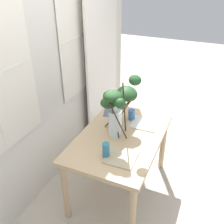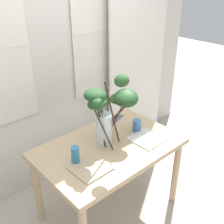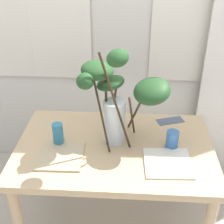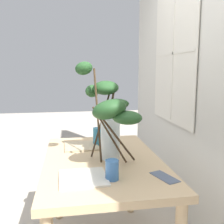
# 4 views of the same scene
# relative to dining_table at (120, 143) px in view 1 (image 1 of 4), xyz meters

# --- Properties ---
(ground) EXTENTS (14.00, 14.00, 0.00)m
(ground) POSITION_rel_dining_table_xyz_m (0.00, 0.00, -0.66)
(ground) COLOR #B7AD9E
(back_wall_with_windows) EXTENTS (4.15, 0.14, 3.09)m
(back_wall_with_windows) POSITION_rel_dining_table_xyz_m (0.00, 0.88, 0.89)
(back_wall_with_windows) COLOR beige
(back_wall_with_windows) RESTS_ON ground
(curtain_sheer_side) EXTENTS (0.94, 0.03, 2.32)m
(curtain_sheer_side) POSITION_rel_dining_table_xyz_m (1.13, 0.73, 0.50)
(curtain_sheer_side) COLOR silver
(curtain_sheer_side) RESTS_ON ground
(dining_table) EXTENTS (1.25, 0.82, 0.76)m
(dining_table) POSITION_rel_dining_table_xyz_m (0.00, 0.00, 0.00)
(dining_table) COLOR tan
(dining_table) RESTS_ON ground
(vase_with_branches) EXTENTS (0.59, 0.43, 0.70)m
(vase_with_branches) POSITION_rel_dining_table_xyz_m (0.05, 0.04, 0.43)
(vase_with_branches) COLOR silver
(vase_with_branches) RESTS_ON dining_table
(drinking_glass_blue_left) EXTENTS (0.07, 0.07, 0.15)m
(drinking_glass_blue_left) POSITION_rel_dining_table_xyz_m (-0.36, 0.00, 0.17)
(drinking_glass_blue_left) COLOR teal
(drinking_glass_blue_left) RESTS_ON dining_table
(drinking_glass_blue_right) EXTENTS (0.08, 0.08, 0.12)m
(drinking_glass_blue_right) POSITION_rel_dining_table_xyz_m (0.36, 0.01, 0.16)
(drinking_glass_blue_right) COLOR #386BAD
(drinking_glass_blue_right) RESTS_ON dining_table
(plate_square_left) EXTENTS (0.28, 0.28, 0.01)m
(plate_square_left) POSITION_rel_dining_table_xyz_m (-0.32, -0.13, 0.10)
(plate_square_left) COLOR tan
(plate_square_left) RESTS_ON dining_table
(plate_square_right) EXTENTS (0.29, 0.29, 0.01)m
(plate_square_right) POSITION_rel_dining_table_xyz_m (0.32, -0.16, 0.10)
(plate_square_right) COLOR silver
(plate_square_right) RESTS_ON dining_table
(napkin_folded) EXTENTS (0.21, 0.14, 0.00)m
(napkin_folded) POSITION_rel_dining_table_xyz_m (0.38, 0.32, 0.10)
(napkin_folded) COLOR #4C566B
(napkin_folded) RESTS_ON dining_table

